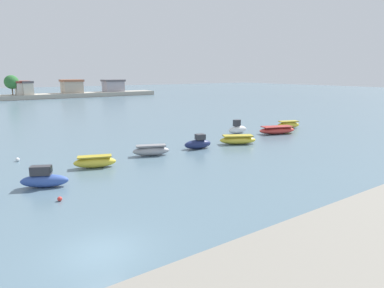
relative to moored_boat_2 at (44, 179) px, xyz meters
The scene contains 11 objects.
ground_plane 11.80m from the moored_boat_2, 89.40° to the right, with size 400.00×400.00×0.00m, color slate.
moored_boat_2 is the anchor object (origin of this frame).
moored_boat_3 5.91m from the moored_boat_2, 31.76° to the left, with size 3.96×2.43×1.09m.
moored_boat_4 12.17m from the moored_boat_2, 20.12° to the left, with size 3.99×2.51×1.13m.
moored_boat_5 17.85m from the moored_boat_2, 13.01° to the left, with size 3.44×1.84×1.66m.
moored_boat_6 23.12m from the moored_boat_2, ahead, with size 4.68×3.50×1.09m.
moored_boat_7 29.12m from the moored_boat_2, 17.46° to the left, with size 3.29×0.94×1.98m.
moored_boat_8 32.69m from the moored_boat_2, ahead, with size 5.85×3.62×1.07m.
moored_boat_9 38.14m from the moored_boat_2, 11.39° to the left, with size 3.96×2.42×1.16m.
mooring_buoy_0 9.60m from the moored_boat_2, 92.94° to the left, with size 0.38×0.38×0.38m, color white.
mooring_buoy_1 3.69m from the moored_boat_2, 86.77° to the right, with size 0.32×0.32×0.32m, color red.
Camera 1 is at (-4.94, -14.75, 8.59)m, focal length 31.57 mm.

